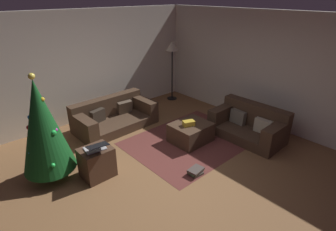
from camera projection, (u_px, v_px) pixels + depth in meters
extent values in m
plane|color=brown|center=(167.00, 174.00, 4.75)|extent=(6.40, 6.40, 0.00)
cube|color=silver|center=(79.00, 68.00, 6.32)|extent=(6.40, 0.12, 2.60)
cube|color=silver|center=(270.00, 71.00, 6.11)|extent=(0.12, 6.40, 2.60)
cube|color=#473323|center=(116.00, 123.00, 6.34)|extent=(1.88, 0.99, 0.21)
cube|color=#473323|center=(107.00, 106.00, 6.43)|extent=(1.86, 0.28, 0.45)
cube|color=#473323|center=(143.00, 104.00, 6.73)|extent=(0.26, 0.95, 0.31)
cube|color=#473323|center=(83.00, 124.00, 5.73)|extent=(0.26, 0.95, 0.31)
cube|color=brown|center=(125.00, 107.00, 6.56)|extent=(0.37, 0.19, 0.31)
cube|color=#372D24|center=(98.00, 116.00, 6.10)|extent=(0.38, 0.21, 0.31)
cube|color=#473323|center=(246.00, 133.00, 5.88)|extent=(0.87, 1.55, 0.22)
cube|color=#473323|center=(256.00, 114.00, 5.91)|extent=(0.26, 1.54, 0.51)
cube|color=#473323|center=(276.00, 133.00, 5.33)|extent=(0.85, 0.25, 0.33)
cube|color=#473323|center=(223.00, 113.00, 6.19)|extent=(0.85, 0.25, 0.33)
cube|color=#BCB299|center=(263.00, 126.00, 5.63)|extent=(0.15, 0.37, 0.30)
cube|color=#716B5B|center=(238.00, 117.00, 6.04)|extent=(0.16, 0.37, 0.31)
cube|color=#473323|center=(191.00, 132.00, 5.71)|extent=(0.80, 0.67, 0.41)
cube|color=gold|center=(189.00, 123.00, 5.54)|extent=(0.27, 0.22, 0.11)
cube|color=black|center=(189.00, 125.00, 5.55)|extent=(0.12, 0.16, 0.02)
cylinder|color=brown|center=(52.00, 172.00, 4.65)|extent=(0.10, 0.10, 0.19)
cone|color=#144F1E|center=(42.00, 126.00, 4.28)|extent=(0.85, 0.85, 1.57)
sphere|color=#2699E5|center=(30.00, 117.00, 4.18)|extent=(0.07, 0.07, 0.07)
sphere|color=green|center=(53.00, 165.00, 4.23)|extent=(0.07, 0.07, 0.07)
sphere|color=red|center=(29.00, 127.00, 4.25)|extent=(0.08, 0.08, 0.08)
sphere|color=#2699E5|center=(42.00, 134.00, 4.59)|extent=(0.07, 0.07, 0.07)
sphere|color=#2699E5|center=(31.00, 153.00, 4.23)|extent=(0.08, 0.08, 0.08)
sphere|color=#CC33BF|center=(56.00, 130.00, 4.29)|extent=(0.06, 0.06, 0.06)
sphere|color=red|center=(49.00, 117.00, 4.38)|extent=(0.05, 0.05, 0.05)
sphere|color=green|center=(31.00, 118.00, 4.22)|extent=(0.08, 0.08, 0.08)
sphere|color=yellow|center=(42.00, 99.00, 4.09)|extent=(0.07, 0.07, 0.07)
sphere|color=green|center=(54.00, 133.00, 4.22)|extent=(0.09, 0.09, 0.09)
sphere|color=#F2D84C|center=(31.00, 76.00, 3.93)|extent=(0.10, 0.10, 0.10)
cube|color=#4C3323|center=(97.00, 162.00, 4.59)|extent=(0.52, 0.44, 0.54)
cube|color=silver|center=(95.00, 148.00, 4.48)|extent=(0.37, 0.30, 0.02)
cube|color=black|center=(97.00, 146.00, 4.30)|extent=(0.37, 0.29, 0.07)
cube|color=#4C423D|center=(196.00, 173.00, 4.72)|extent=(0.24, 0.20, 0.05)
cube|color=#387A47|center=(196.00, 171.00, 4.72)|extent=(0.27, 0.16, 0.03)
cube|color=#4C423D|center=(196.00, 170.00, 4.70)|extent=(0.30, 0.23, 0.04)
cylinder|color=black|center=(172.00, 98.00, 8.09)|extent=(0.28, 0.28, 0.02)
cylinder|color=black|center=(172.00, 75.00, 7.79)|extent=(0.04, 0.04, 1.45)
cone|color=beige|center=(172.00, 46.00, 7.44)|extent=(0.36, 0.36, 0.24)
cube|color=brown|center=(190.00, 141.00, 5.80)|extent=(2.60, 2.00, 0.01)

